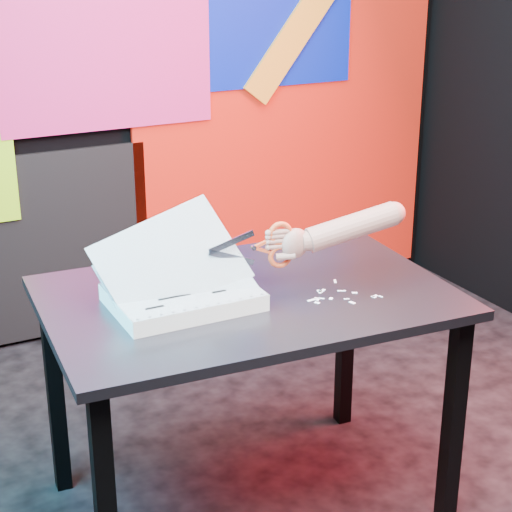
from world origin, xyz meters
TOP-DOWN VIEW (x-y plane):
  - room at (0.00, 0.00)m, footprint 3.01×3.01m
  - backdrop at (0.06, 1.46)m, footprint 2.88×0.05m
  - work_table at (-0.34, -0.04)m, footprint 1.24×0.88m
  - printout_stack at (-0.54, -0.03)m, footprint 0.45×0.30m
  - scissors at (-0.26, -0.06)m, footprint 0.25×0.06m
  - hand_forearm at (-0.05, -0.10)m, footprint 0.42×0.13m
  - paper_clippings at (-0.11, -0.17)m, footprint 0.21×0.19m

SIDE VIEW (x-z plane):
  - work_table at x=-0.34m, z-range 0.28..1.03m
  - paper_clippings at x=-0.11m, z-range 0.75..0.75m
  - printout_stack at x=-0.54m, z-range 0.63..0.93m
  - scissors at x=-0.26m, z-range 0.82..0.96m
  - hand_forearm at x=-0.05m, z-range 0.85..1.00m
  - backdrop at x=0.06m, z-range -0.08..2.00m
  - room at x=0.00m, z-range 0.00..2.71m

